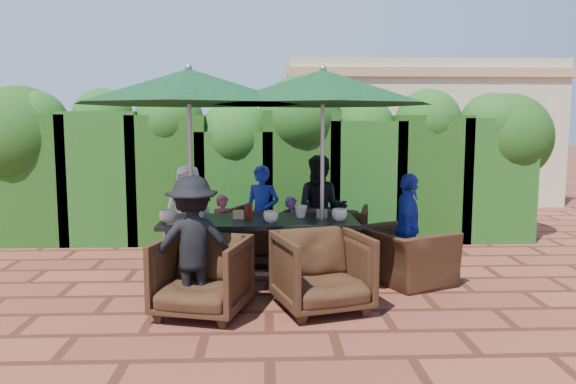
{
  "coord_description": "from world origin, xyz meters",
  "views": [
    {
      "loc": [
        -0.02,
        -6.39,
        1.82
      ],
      "look_at": [
        0.24,
        0.4,
        0.99
      ],
      "focal_mm": 35.0,
      "sensor_mm": 36.0,
      "label": 1
    }
  ],
  "objects_px": {
    "chair_far_left": "(201,236)",
    "chair_far_right": "(335,232)",
    "chair_far_mid": "(258,233)",
    "chair_near_left": "(202,273)",
    "umbrella_right": "(323,88)",
    "chair_end_right": "(405,246)",
    "chair_near_right": "(322,268)",
    "umbrella_left": "(189,87)",
    "dining_table": "(259,226)"
  },
  "relations": [
    {
      "from": "chair_far_left",
      "to": "chair_far_right",
      "type": "relative_size",
      "value": 0.91
    },
    {
      "from": "chair_far_mid",
      "to": "chair_near_left",
      "type": "height_order",
      "value": "chair_near_left"
    },
    {
      "from": "umbrella_right",
      "to": "chair_far_left",
      "type": "xyz_separation_m",
      "value": [
        -1.47,
        0.92,
        -1.83
      ]
    },
    {
      "from": "chair_far_right",
      "to": "chair_end_right",
      "type": "relative_size",
      "value": 0.88
    },
    {
      "from": "chair_far_left",
      "to": "chair_near_right",
      "type": "relative_size",
      "value": 0.9
    },
    {
      "from": "umbrella_right",
      "to": "chair_near_left",
      "type": "relative_size",
      "value": 2.97
    },
    {
      "from": "umbrella_right",
      "to": "chair_near_right",
      "type": "xyz_separation_m",
      "value": [
        -0.09,
        -0.91,
        -1.79
      ]
    },
    {
      "from": "chair_far_mid",
      "to": "chair_near_right",
      "type": "xyz_separation_m",
      "value": [
        0.65,
        -1.9,
        0.02
      ]
    },
    {
      "from": "chair_far_left",
      "to": "chair_near_left",
      "type": "distance_m",
      "value": 1.94
    },
    {
      "from": "chair_far_mid",
      "to": "chair_near_left",
      "type": "bearing_deg",
      "value": 96.53
    },
    {
      "from": "chair_far_left",
      "to": "chair_near_right",
      "type": "distance_m",
      "value": 2.29
    },
    {
      "from": "umbrella_left",
      "to": "chair_end_right",
      "type": "xyz_separation_m",
      "value": [
        2.42,
        0.08,
        -1.79
      ]
    },
    {
      "from": "chair_far_right",
      "to": "umbrella_right",
      "type": "bearing_deg",
      "value": 87.2
    },
    {
      "from": "umbrella_left",
      "to": "chair_near_right",
      "type": "xyz_separation_m",
      "value": [
        1.37,
        -0.86,
        -1.79
      ]
    },
    {
      "from": "chair_near_left",
      "to": "umbrella_left",
      "type": "bearing_deg",
      "value": 117.78
    },
    {
      "from": "chair_far_left",
      "to": "chair_near_left",
      "type": "bearing_deg",
      "value": 80.03
    },
    {
      "from": "umbrella_left",
      "to": "umbrella_right",
      "type": "distance_m",
      "value": 1.46
    },
    {
      "from": "umbrella_right",
      "to": "chair_end_right",
      "type": "height_order",
      "value": "umbrella_right"
    },
    {
      "from": "chair_far_left",
      "to": "chair_near_left",
      "type": "xyz_separation_m",
      "value": [
        0.23,
        -1.92,
        0.03
      ]
    },
    {
      "from": "chair_far_right",
      "to": "chair_far_mid",
      "type": "bearing_deg",
      "value": 9.17
    },
    {
      "from": "chair_far_left",
      "to": "chair_far_right",
      "type": "distance_m",
      "value": 1.73
    },
    {
      "from": "dining_table",
      "to": "chair_near_left",
      "type": "height_order",
      "value": "chair_near_left"
    },
    {
      "from": "chair_end_right",
      "to": "chair_far_mid",
      "type": "bearing_deg",
      "value": 35.45
    },
    {
      "from": "umbrella_right",
      "to": "chair_far_right",
      "type": "xyz_separation_m",
      "value": [
        0.26,
        0.93,
        -1.79
      ]
    },
    {
      "from": "chair_far_mid",
      "to": "chair_far_left",
      "type": "bearing_deg",
      "value": 26.28
    },
    {
      "from": "chair_far_right",
      "to": "chair_near_left",
      "type": "height_order",
      "value": "chair_far_right"
    },
    {
      "from": "chair_far_right",
      "to": "chair_near_left",
      "type": "bearing_deg",
      "value": 64.95
    },
    {
      "from": "dining_table",
      "to": "chair_far_mid",
      "type": "distance_m",
      "value": 1.0
    },
    {
      "from": "chair_near_right",
      "to": "umbrella_right",
      "type": "bearing_deg",
      "value": 68.03
    },
    {
      "from": "umbrella_left",
      "to": "chair_near_left",
      "type": "xyz_separation_m",
      "value": [
        0.21,
        -0.95,
        -1.8
      ]
    },
    {
      "from": "chair_far_right",
      "to": "chair_far_left",
      "type": "bearing_deg",
      "value": 13.07
    },
    {
      "from": "umbrella_left",
      "to": "umbrella_right",
      "type": "height_order",
      "value": "same"
    },
    {
      "from": "chair_far_left",
      "to": "chair_end_right",
      "type": "distance_m",
      "value": 2.6
    },
    {
      "from": "dining_table",
      "to": "umbrella_right",
      "type": "bearing_deg",
      "value": -2.14
    },
    {
      "from": "chair_near_left",
      "to": "dining_table",
      "type": "bearing_deg",
      "value": 77.55
    },
    {
      "from": "chair_far_mid",
      "to": "umbrella_left",
      "type": "bearing_deg",
      "value": 76.15
    },
    {
      "from": "umbrella_left",
      "to": "chair_near_left",
      "type": "distance_m",
      "value": 2.04
    },
    {
      "from": "chair_far_left",
      "to": "umbrella_right",
      "type": "bearing_deg",
      "value": 131.15
    },
    {
      "from": "dining_table",
      "to": "chair_near_right",
      "type": "height_order",
      "value": "chair_near_right"
    },
    {
      "from": "chair_near_left",
      "to": "chair_near_right",
      "type": "height_order",
      "value": "chair_near_right"
    },
    {
      "from": "dining_table",
      "to": "chair_near_left",
      "type": "distance_m",
      "value": 1.19
    },
    {
      "from": "umbrella_right",
      "to": "chair_near_left",
      "type": "distance_m",
      "value": 2.4
    },
    {
      "from": "umbrella_right",
      "to": "chair_end_right",
      "type": "distance_m",
      "value": 2.04
    },
    {
      "from": "chair_far_right",
      "to": "chair_end_right",
      "type": "xyz_separation_m",
      "value": [
        0.71,
        -0.9,
        -0.0
      ]
    },
    {
      "from": "chair_end_right",
      "to": "chair_far_left",
      "type": "bearing_deg",
      "value": 44.86
    },
    {
      "from": "chair_far_left",
      "to": "dining_table",
      "type": "bearing_deg",
      "value": 113.67
    },
    {
      "from": "umbrella_left",
      "to": "chair_near_right",
      "type": "relative_size",
      "value": 2.91
    },
    {
      "from": "umbrella_right",
      "to": "chair_far_mid",
      "type": "xyz_separation_m",
      "value": [
        -0.74,
        0.99,
        -1.81
      ]
    },
    {
      "from": "chair_near_right",
      "to": "chair_end_right",
      "type": "bearing_deg",
      "value": 25.02
    },
    {
      "from": "umbrella_left",
      "to": "chair_far_left",
      "type": "height_order",
      "value": "umbrella_left"
    }
  ]
}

